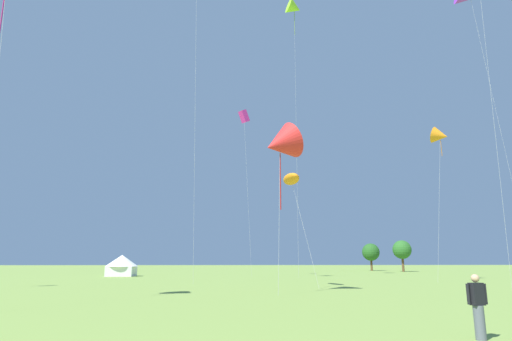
# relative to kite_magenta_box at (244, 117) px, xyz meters

# --- Properties ---
(kite_magenta_box) EXTENTS (1.97, 2.46, 23.50)m
(kite_magenta_box) POSITION_rel_kite_magenta_box_xyz_m (0.00, 0.00, 0.00)
(kite_magenta_box) COLOR #E02DA3
(kite_magenta_box) RESTS_ON ground
(kite_red_delta) EXTENTS (3.67, 3.46, 11.57)m
(kite_red_delta) POSITION_rel_kite_magenta_box_xyz_m (1.62, -30.12, -12.48)
(kite_red_delta) COLOR red
(kite_red_delta) RESTS_ON ground
(kite_orange_parafoil) EXTENTS (2.61, 3.66, 9.37)m
(kite_orange_parafoil) POSITION_rel_kite_magenta_box_xyz_m (3.28, -23.65, -13.70)
(kite_orange_parafoil) COLOR orange
(kite_orange_parafoil) RESTS_ON ground
(kite_lime_delta) EXTENTS (2.76, 2.63, 38.56)m
(kite_lime_delta) POSITION_rel_kite_magenta_box_xyz_m (6.91, -4.61, 14.78)
(kite_lime_delta) COLOR #99DB2D
(kite_lime_delta) RESTS_ON ground
(kite_orange_delta) EXTENTS (3.63, 2.67, 16.56)m
(kite_orange_delta) POSITION_rel_kite_magenta_box_xyz_m (21.05, -15.01, -7.01)
(kite_orange_delta) COLOR orange
(kite_orange_delta) RESTS_ON ground
(person_spectator) EXTENTS (0.57, 0.29, 1.73)m
(person_spectator) POSITION_rel_kite_magenta_box_xyz_m (5.08, -46.48, -21.62)
(person_spectator) COLOR #565B66
(person_spectator) RESTS_ON ground
(festival_tent_left) EXTENTS (4.39, 4.39, 2.85)m
(festival_tent_left) POSITION_rel_kite_magenta_box_xyz_m (-16.54, 2.01, -20.89)
(festival_tent_left) COLOR white
(festival_tent_left) RESTS_ON ground
(tree_distant_left) EXTENTS (3.58, 3.58, 5.96)m
(tree_distant_left) POSITION_rel_kite_magenta_box_xyz_m (31.48, 23.34, -18.33)
(tree_distant_left) COLOR brown
(tree_distant_left) RESTS_ON ground
(tree_distant_right) EXTENTS (3.64, 3.64, 5.68)m
(tree_distant_right) POSITION_rel_kite_magenta_box_xyz_m (28.12, 31.83, -18.64)
(tree_distant_right) COLOR brown
(tree_distant_right) RESTS_ON ground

